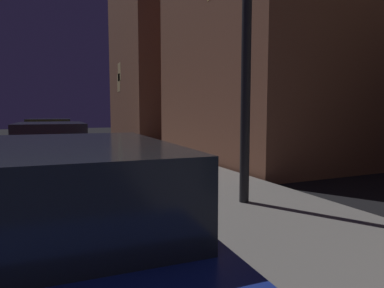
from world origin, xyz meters
The scene contains 6 objects.
car_blue centered at (2.85, 3.67, 0.72)m, with size 2.20×4.37×1.43m.
car_red centered at (2.85, 9.49, 0.72)m, with size 2.01×4.55×1.43m.
car_yellow_cab centered at (2.85, 15.70, 0.70)m, with size 2.28×4.56×1.43m.
street_lamp centered at (5.80, 5.58, 3.42)m, with size 0.44×0.44×4.86m.
building_mid centered at (10.42, 10.71, 5.03)m, with size 6.26×7.42×10.07m.
building_far centered at (11.60, 22.52, 5.84)m, with size 8.61×8.79×11.69m.
Camera 1 is at (2.80, 0.97, 1.65)m, focal length 30.48 mm.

